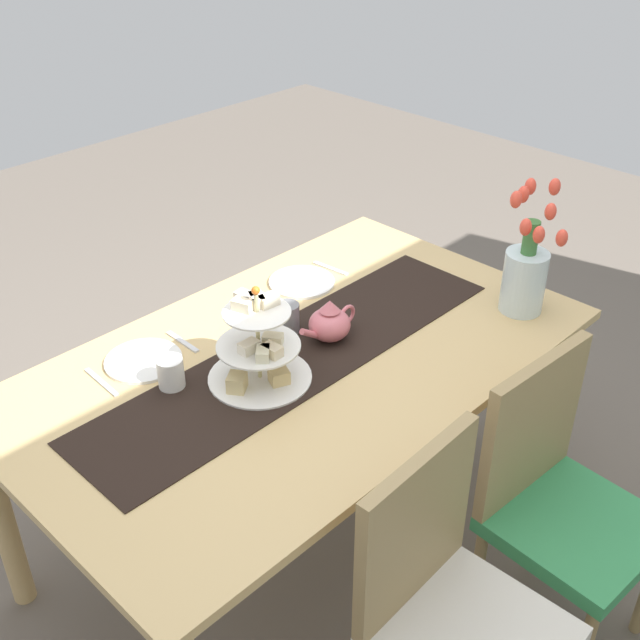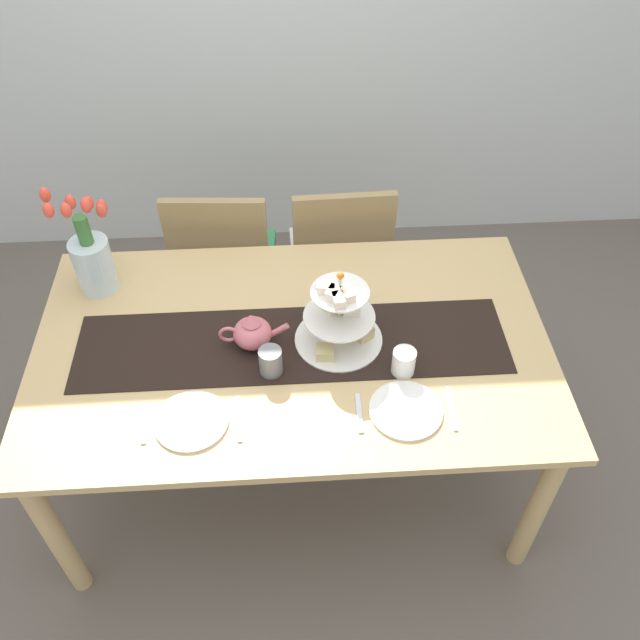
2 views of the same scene
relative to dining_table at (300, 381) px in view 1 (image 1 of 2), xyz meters
The scene contains 16 objects.
ground_plane 0.67m from the dining_table, ahead, with size 8.00×8.00×0.00m, color #6B6056.
dining_table is the anchor object (origin of this frame).
chair_left 0.82m from the dining_table, 110.70° to the left, with size 0.45×0.45×0.91m.
chair_right 0.80m from the dining_table, 73.02° to the left, with size 0.43×0.43×0.91m.
table_runner 0.10m from the dining_table, 90.00° to the right, with size 1.46×0.35×0.00m, color black.
tiered_cake_stand 0.25m from the dining_table, ahead, with size 0.30×0.30×0.30m.
teapot 0.20m from the dining_table, behind, with size 0.24×0.13×0.14m.
tulip_vase 0.81m from the dining_table, 154.97° to the left, with size 0.20×0.21×0.43m.
dinner_plate_left 0.46m from the dining_table, 135.60° to the right, with size 0.23×0.23×0.01m, color white.
fork_left 0.57m from the dining_table, 146.05° to the right, with size 0.02×0.15×0.01m, color silver.
knife_left 0.37m from the dining_table, 119.13° to the right, with size 0.01×0.17×0.01m, color silver.
dinner_plate_right 0.47m from the dining_table, 42.32° to the right, with size 0.23×0.23×0.01m, color white.
fork_right 0.38m from the dining_table, 57.61° to the right, with size 0.02×0.15×0.01m, color silver.
knife_right 0.59m from the dining_table, 32.62° to the right, with size 0.01×0.17×0.01m, color silver.
mug_grey 0.20m from the dining_table, 119.90° to the right, with size 0.08×0.08×0.10m, color slate.
mug_white_text 0.41m from the dining_table, 23.13° to the right, with size 0.08×0.08×0.10m, color white.
Camera 1 is at (1.35, 1.40, 2.12)m, focal length 44.32 mm.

